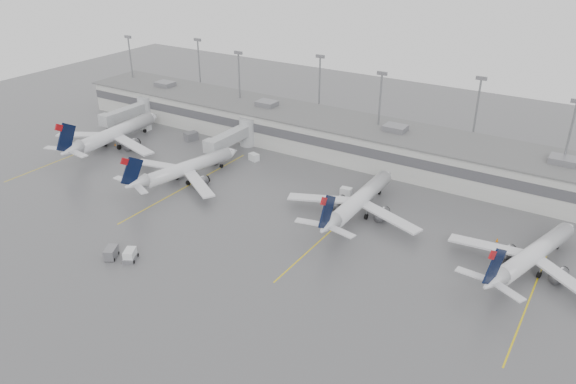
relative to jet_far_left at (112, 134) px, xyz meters
The scene contains 20 objects.
ground 57.44m from the jet_far_left, 32.91° to the right, with size 260.00×260.00×0.00m, color #525255.
terminal 55.11m from the jet_far_left, 29.13° to the left, with size 152.00×17.00×9.45m.
light_masts 58.77m from the jet_far_left, 34.10° to the left, with size 142.40×8.00×20.60m.
jet_bridge_left 16.33m from the jet_far_left, 116.80° to the left, with size 4.00×17.20×7.00m.
jet_bridge_right 31.25m from the jet_far_left, 27.79° to the left, with size 4.00×17.20×7.00m.
stand_markings 48.79m from the jet_far_left, ahead, with size 105.25×40.00×0.01m.
jet_far_left is the anchor object (origin of this frame).
jet_mid_left 29.20m from the jet_far_left, 11.86° to the right, with size 26.10×29.57×9.69m.
jet_mid_right 67.07m from the jet_far_left, ahead, with size 27.61×30.91×10.01m.
jet_far_right 98.90m from the jet_far_left, ahead, with size 25.40×28.90×9.61m.
baggage_tug 54.14m from the jet_far_left, 39.49° to the right, with size 3.05×3.54×1.95m.
baggage_cart 52.50m from the jet_far_left, 42.73° to the right, with size 2.86×3.39×1.89m.
gse_uld_a 13.92m from the jet_far_left, 100.07° to the left, with size 2.72×1.81×1.93m, color silver.
gse_uld_b 36.59m from the jet_far_left, 18.52° to the left, with size 2.36×1.57×1.67m, color silver.
gse_uld_c 61.74m from the jet_far_left, ahead, with size 2.30×1.53×1.63m, color silver.
gse_loader 19.39m from the jet_far_left, 46.60° to the left, with size 2.07×3.31×2.07m, color slate.
cone_a 3.26m from the jet_far_left, 119.77° to the left, with size 0.41×0.41×0.65m, color orange.
cone_b 28.99m from the jet_far_left, 15.69° to the left, with size 0.37×0.37×0.60m, color orange.
cone_c 60.36m from the jet_far_left, ahead, with size 0.50×0.50×0.80m, color orange.
cone_d 92.52m from the jet_far_left, ahead, with size 0.46×0.46×0.74m, color orange.
Camera 1 is at (58.02, -56.48, 51.68)m, focal length 35.00 mm.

